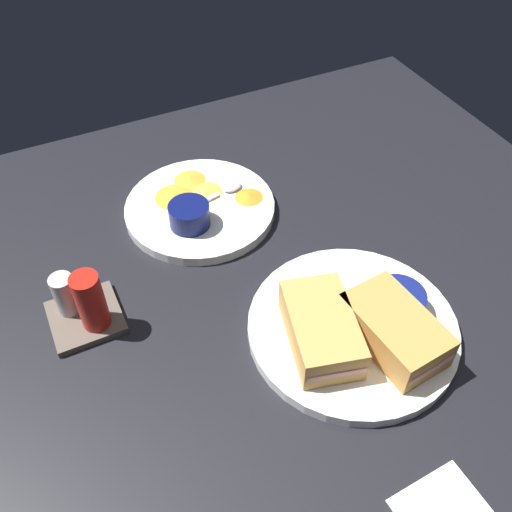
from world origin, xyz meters
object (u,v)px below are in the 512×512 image
(plate_chips_companion, at_px, (200,208))
(plate_sandwich_main, at_px, (352,328))
(sandwich_half_far, at_px, (394,330))
(spoon_by_gravy_ramekin, at_px, (226,190))
(spoon_by_dark_ramekin, at_px, (355,317))
(sandwich_half_near, at_px, (321,329))
(condiment_caddy, at_px, (83,305))
(ramekin_dark_sauce, at_px, (397,302))
(ramekin_light_gravy, at_px, (189,214))

(plate_chips_companion, bearing_deg, plate_sandwich_main, -163.23)
(sandwich_half_far, height_order, spoon_by_gravy_ramekin, sandwich_half_far)
(spoon_by_dark_ramekin, bearing_deg, sandwich_half_near, 99.79)
(sandwich_half_far, relative_size, condiment_caddy, 1.46)
(ramekin_dark_sauce, height_order, spoon_by_gravy_ramekin, ramekin_dark_sauce)
(spoon_by_dark_ramekin, distance_m, spoon_by_gravy_ramekin, 0.31)
(condiment_caddy, bearing_deg, ramekin_dark_sauce, -115.07)
(spoon_by_dark_ramekin, bearing_deg, ramekin_dark_sauce, -103.09)
(plate_chips_companion, distance_m, ramekin_light_gravy, 0.05)
(spoon_by_gravy_ramekin, bearing_deg, plate_sandwich_main, -172.29)
(sandwich_half_near, bearing_deg, spoon_by_gravy_ramekin, -1.67)
(sandwich_half_far, bearing_deg, condiment_caddy, 58.01)
(sandwich_half_near, xyz_separation_m, ramekin_light_gravy, (0.27, 0.07, -0.00))
(plate_sandwich_main, distance_m, plate_chips_companion, 0.31)
(ramekin_light_gravy, bearing_deg, plate_chips_companion, -39.81)
(sandwich_half_far, height_order, condiment_caddy, condiment_caddy)
(spoon_by_dark_ramekin, distance_m, condiment_caddy, 0.35)
(spoon_by_dark_ramekin, height_order, ramekin_light_gravy, ramekin_light_gravy)
(plate_sandwich_main, height_order, condiment_caddy, condiment_caddy)
(ramekin_dark_sauce, bearing_deg, condiment_caddy, 64.93)
(plate_chips_companion, height_order, condiment_caddy, condiment_caddy)
(ramekin_light_gravy, bearing_deg, plate_sandwich_main, -155.71)
(plate_sandwich_main, distance_m, ramekin_light_gravy, 0.29)
(plate_sandwich_main, height_order, spoon_by_dark_ramekin, spoon_by_dark_ramekin)
(plate_sandwich_main, relative_size, condiment_caddy, 2.83)
(spoon_by_gravy_ramekin, bearing_deg, plate_chips_companion, 101.77)
(sandwich_half_near, relative_size, ramekin_light_gravy, 2.40)
(plate_sandwich_main, height_order, sandwich_half_far, sandwich_half_far)
(sandwich_half_far, height_order, spoon_by_dark_ramekin, sandwich_half_far)
(plate_sandwich_main, relative_size, plate_chips_companion, 1.15)
(spoon_by_gravy_ramekin, bearing_deg, spoon_by_dark_ramekin, -170.95)
(ramekin_dark_sauce, bearing_deg, spoon_by_gravy_ramekin, 17.95)
(ramekin_light_gravy, relative_size, condiment_caddy, 0.64)
(sandwich_half_far, bearing_deg, ramekin_dark_sauce, -41.01)
(ramekin_dark_sauce, relative_size, ramekin_light_gravy, 1.14)
(plate_chips_companion, height_order, ramekin_light_gravy, ramekin_light_gravy)
(plate_sandwich_main, distance_m, spoon_by_dark_ramekin, 0.01)
(plate_sandwich_main, bearing_deg, ramekin_light_gravy, 24.29)
(ramekin_dark_sauce, bearing_deg, plate_sandwich_main, 84.52)
(spoon_by_dark_ramekin, height_order, plate_chips_companion, spoon_by_dark_ramekin)
(sandwich_half_near, distance_m, ramekin_dark_sauce, 0.11)
(condiment_caddy, bearing_deg, sandwich_half_near, -123.60)
(plate_chips_companion, distance_m, spoon_by_gravy_ramekin, 0.05)
(sandwich_half_near, relative_size, spoon_by_dark_ramekin, 1.47)
(ramekin_light_gravy, bearing_deg, condiment_caddy, 118.87)
(sandwich_half_far, height_order, ramekin_light_gravy, sandwich_half_far)
(plate_sandwich_main, height_order, plate_chips_companion, same)
(sandwich_half_near, distance_m, spoon_by_dark_ramekin, 0.06)
(ramekin_light_gravy, bearing_deg, spoon_by_dark_ramekin, -154.00)
(spoon_by_dark_ramekin, bearing_deg, plate_chips_companion, 18.26)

